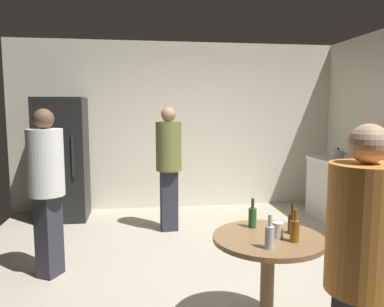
{
  "coord_description": "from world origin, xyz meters",
  "views": [
    {
      "loc": [
        -0.65,
        -3.47,
        1.65
      ],
      "look_at": [
        -0.07,
        0.58,
        1.15
      ],
      "focal_mm": 34.84,
      "sensor_mm": 36.0,
      "label": 1
    }
  ],
  "objects_px": {
    "person_in_olive_shirt": "(169,159)",
    "person_in_orange_shirt": "(362,262)",
    "beer_bottle_brown": "(292,222)",
    "beer_bottle_clear": "(270,236)",
    "wine_bottle_on_counter": "(358,154)",
    "beer_bottle_green": "(252,217)",
    "person_in_white_shirt": "(46,180)",
    "plastic_cup_white": "(278,230)",
    "beer_bottle_amber": "(295,230)",
    "kettle": "(338,155)",
    "foreground_table": "(268,250)",
    "refrigerator": "(62,159)"
  },
  "relations": [
    {
      "from": "person_in_olive_shirt",
      "to": "person_in_orange_shirt",
      "type": "xyz_separation_m",
      "value": [
        0.65,
        -3.33,
        -0.05
      ]
    },
    {
      "from": "beer_bottle_brown",
      "to": "beer_bottle_clear",
      "type": "height_order",
      "value": "same"
    },
    {
      "from": "beer_bottle_clear",
      "to": "person_in_orange_shirt",
      "type": "height_order",
      "value": "person_in_orange_shirt"
    },
    {
      "from": "wine_bottle_on_counter",
      "to": "beer_bottle_brown",
      "type": "distance_m",
      "value": 2.86
    },
    {
      "from": "wine_bottle_on_counter",
      "to": "beer_bottle_clear",
      "type": "relative_size",
      "value": 1.35
    },
    {
      "from": "beer_bottle_brown",
      "to": "beer_bottle_green",
      "type": "distance_m",
      "value": 0.3
    },
    {
      "from": "wine_bottle_on_counter",
      "to": "person_in_white_shirt",
      "type": "distance_m",
      "value": 3.97
    },
    {
      "from": "person_in_olive_shirt",
      "to": "person_in_white_shirt",
      "type": "bearing_deg",
      "value": -52.75
    },
    {
      "from": "beer_bottle_brown",
      "to": "beer_bottle_clear",
      "type": "xyz_separation_m",
      "value": [
        -0.27,
        -0.26,
        0.0
      ]
    },
    {
      "from": "plastic_cup_white",
      "to": "person_in_olive_shirt",
      "type": "xyz_separation_m",
      "value": [
        -0.57,
        2.46,
        0.18
      ]
    },
    {
      "from": "beer_bottle_amber",
      "to": "person_in_white_shirt",
      "type": "relative_size",
      "value": 0.14
    },
    {
      "from": "kettle",
      "to": "beer_bottle_amber",
      "type": "relative_size",
      "value": 1.06
    },
    {
      "from": "beer_bottle_amber",
      "to": "foreground_table",
      "type": "bearing_deg",
      "value": 136.67
    },
    {
      "from": "person_in_olive_shirt",
      "to": "person_in_orange_shirt",
      "type": "distance_m",
      "value": 3.4
    },
    {
      "from": "beer_bottle_brown",
      "to": "beer_bottle_clear",
      "type": "relative_size",
      "value": 1.0
    },
    {
      "from": "foreground_table",
      "to": "person_in_olive_shirt",
      "type": "distance_m",
      "value": 2.5
    },
    {
      "from": "wine_bottle_on_counter",
      "to": "person_in_white_shirt",
      "type": "bearing_deg",
      "value": -165.61
    },
    {
      "from": "kettle",
      "to": "person_in_olive_shirt",
      "type": "height_order",
      "value": "person_in_olive_shirt"
    },
    {
      "from": "wine_bottle_on_counter",
      "to": "person_in_olive_shirt",
      "type": "bearing_deg",
      "value": 175.02
    },
    {
      "from": "refrigerator",
      "to": "person_in_white_shirt",
      "type": "distance_m",
      "value": 2.0
    },
    {
      "from": "refrigerator",
      "to": "beer_bottle_brown",
      "type": "distance_m",
      "value": 3.86
    },
    {
      "from": "beer_bottle_amber",
      "to": "person_in_orange_shirt",
      "type": "xyz_separation_m",
      "value": [
        -0.01,
        -0.78,
        0.1
      ]
    },
    {
      "from": "wine_bottle_on_counter",
      "to": "kettle",
      "type": "bearing_deg",
      "value": 101.76
    },
    {
      "from": "refrigerator",
      "to": "person_in_white_shirt",
      "type": "xyz_separation_m",
      "value": [
        0.24,
        -1.98,
        0.06
      ]
    },
    {
      "from": "foreground_table",
      "to": "person_in_orange_shirt",
      "type": "bearing_deg",
      "value": -81.78
    },
    {
      "from": "refrigerator",
      "to": "person_in_orange_shirt",
      "type": "distance_m",
      "value": 4.64
    },
    {
      "from": "foreground_table",
      "to": "beer_bottle_brown",
      "type": "distance_m",
      "value": 0.27
    },
    {
      "from": "person_in_white_shirt",
      "to": "person_in_orange_shirt",
      "type": "xyz_separation_m",
      "value": [
        1.93,
        -2.12,
        -0.04
      ]
    },
    {
      "from": "beer_bottle_brown",
      "to": "beer_bottle_amber",
      "type": "bearing_deg",
      "value": -107.2
    },
    {
      "from": "beer_bottle_amber",
      "to": "beer_bottle_clear",
      "type": "xyz_separation_m",
      "value": [
        -0.22,
        -0.1,
        0.0
      ]
    },
    {
      "from": "plastic_cup_white",
      "to": "person_in_orange_shirt",
      "type": "xyz_separation_m",
      "value": [
        0.08,
        -0.88,
        0.13
      ]
    },
    {
      "from": "refrigerator",
      "to": "kettle",
      "type": "distance_m",
      "value": 4.06
    },
    {
      "from": "foreground_table",
      "to": "beer_bottle_brown",
      "type": "height_order",
      "value": "beer_bottle_brown"
    },
    {
      "from": "person_in_white_shirt",
      "to": "kettle",
      "type": "bearing_deg",
      "value": 48.7
    },
    {
      "from": "beer_bottle_brown",
      "to": "person_in_olive_shirt",
      "type": "height_order",
      "value": "person_in_olive_shirt"
    },
    {
      "from": "beer_bottle_green",
      "to": "beer_bottle_clear",
      "type": "relative_size",
      "value": 1.0
    },
    {
      "from": "beer_bottle_green",
      "to": "plastic_cup_white",
      "type": "distance_m",
      "value": 0.27
    },
    {
      "from": "kettle",
      "to": "beer_bottle_clear",
      "type": "bearing_deg",
      "value": -126.33
    },
    {
      "from": "beer_bottle_amber",
      "to": "person_in_orange_shirt",
      "type": "bearing_deg",
      "value": -90.6
    },
    {
      "from": "wine_bottle_on_counter",
      "to": "person_in_orange_shirt",
      "type": "relative_size",
      "value": 0.2
    },
    {
      "from": "person_in_olive_shirt",
      "to": "person_in_white_shirt",
      "type": "xyz_separation_m",
      "value": [
        -1.28,
        -1.21,
        -0.01
      ]
    },
    {
      "from": "beer_bottle_brown",
      "to": "person_in_orange_shirt",
      "type": "distance_m",
      "value": 0.95
    },
    {
      "from": "foreground_table",
      "to": "plastic_cup_white",
      "type": "bearing_deg",
      "value": -31.59
    },
    {
      "from": "plastic_cup_white",
      "to": "person_in_olive_shirt",
      "type": "distance_m",
      "value": 2.53
    },
    {
      "from": "beer_bottle_brown",
      "to": "person_in_orange_shirt",
      "type": "relative_size",
      "value": 0.15
    },
    {
      "from": "kettle",
      "to": "beer_bottle_brown",
      "type": "distance_m",
      "value": 3.1
    },
    {
      "from": "refrigerator",
      "to": "plastic_cup_white",
      "type": "distance_m",
      "value": 3.85
    },
    {
      "from": "wine_bottle_on_counter",
      "to": "person_in_orange_shirt",
      "type": "xyz_separation_m",
      "value": [
        -1.92,
        -3.11,
        -0.1
      ]
    },
    {
      "from": "beer_bottle_amber",
      "to": "beer_bottle_brown",
      "type": "relative_size",
      "value": 1.0
    },
    {
      "from": "beer_bottle_green",
      "to": "plastic_cup_white",
      "type": "height_order",
      "value": "beer_bottle_green"
    }
  ]
}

